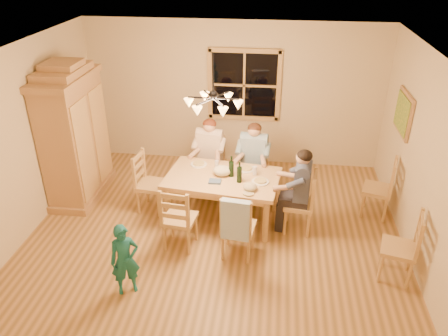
# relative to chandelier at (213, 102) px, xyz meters

# --- Properties ---
(floor) EXTENTS (5.50, 5.50, 0.00)m
(floor) POSITION_rel_chandelier_xyz_m (0.00, 0.00, -2.08)
(floor) COLOR olive
(floor) RESTS_ON ground
(ceiling) EXTENTS (5.50, 5.00, 0.02)m
(ceiling) POSITION_rel_chandelier_xyz_m (0.00, 0.00, 0.62)
(ceiling) COLOR white
(ceiling) RESTS_ON wall_back
(wall_back) EXTENTS (5.50, 0.02, 2.70)m
(wall_back) POSITION_rel_chandelier_xyz_m (0.00, 2.50, -0.73)
(wall_back) COLOR beige
(wall_back) RESTS_ON floor
(wall_left) EXTENTS (0.02, 5.00, 2.70)m
(wall_left) POSITION_rel_chandelier_xyz_m (-2.75, 0.00, -0.73)
(wall_left) COLOR beige
(wall_left) RESTS_ON floor
(wall_right) EXTENTS (0.02, 5.00, 2.70)m
(wall_right) POSITION_rel_chandelier_xyz_m (2.75, 0.00, -0.73)
(wall_right) COLOR beige
(wall_right) RESTS_ON floor
(window) EXTENTS (1.30, 0.06, 1.30)m
(window) POSITION_rel_chandelier_xyz_m (0.20, 2.47, -0.53)
(window) COLOR black
(window) RESTS_ON wall_back
(painting) EXTENTS (0.06, 0.78, 0.64)m
(painting) POSITION_rel_chandelier_xyz_m (2.71, 1.20, -0.48)
(painting) COLOR #A77148
(painting) RESTS_ON wall_right
(chandelier) EXTENTS (0.77, 0.68, 0.71)m
(chandelier) POSITION_rel_chandelier_xyz_m (0.00, 0.00, 0.00)
(chandelier) COLOR black
(chandelier) RESTS_ON ceiling
(armoire) EXTENTS (0.66, 1.40, 2.30)m
(armoire) POSITION_rel_chandelier_xyz_m (-2.42, 0.88, -1.02)
(armoire) COLOR #A77148
(armoire) RESTS_ON floor
(dining_table) EXTENTS (1.79, 1.22, 0.76)m
(dining_table) POSITION_rel_chandelier_xyz_m (0.06, 0.42, -1.42)
(dining_table) COLOR tan
(dining_table) RESTS_ON floor
(chair_far_left) EXTENTS (0.49, 0.47, 0.99)m
(chair_far_left) POSITION_rel_chandelier_xyz_m (-0.26, 1.26, -1.77)
(chair_far_left) COLOR tan
(chair_far_left) RESTS_ON floor
(chair_far_right) EXTENTS (0.49, 0.47, 0.99)m
(chair_far_right) POSITION_rel_chandelier_xyz_m (0.48, 1.17, -1.77)
(chair_far_right) COLOR tan
(chair_far_right) RESTS_ON floor
(chair_near_left) EXTENTS (0.49, 0.47, 0.99)m
(chair_near_left) POSITION_rel_chandelier_xyz_m (-0.45, -0.32, -1.77)
(chair_near_left) COLOR tan
(chair_near_left) RESTS_ON floor
(chair_near_right) EXTENTS (0.49, 0.47, 0.99)m
(chair_near_right) POSITION_rel_chandelier_xyz_m (0.39, -0.42, -1.77)
(chair_near_right) COLOR tan
(chair_near_right) RESTS_ON floor
(chair_end_left) EXTENTS (0.47, 0.49, 0.99)m
(chair_end_left) POSITION_rel_chandelier_xyz_m (-1.10, 0.55, -1.77)
(chair_end_left) COLOR tan
(chair_end_left) RESTS_ON floor
(chair_end_right) EXTENTS (0.47, 0.49, 0.99)m
(chair_end_right) POSITION_rel_chandelier_xyz_m (1.22, 0.28, -1.77)
(chair_end_right) COLOR tan
(chair_end_right) RESTS_ON floor
(adult_woman) EXTENTS (0.43, 0.46, 0.87)m
(adult_woman) POSITION_rel_chandelier_xyz_m (-0.26, 1.26, -1.24)
(adult_woman) COLOR beige
(adult_woman) RESTS_ON floor
(adult_plaid_man) EXTENTS (0.43, 0.46, 0.87)m
(adult_plaid_man) POSITION_rel_chandelier_xyz_m (0.48, 1.17, -1.24)
(adult_plaid_man) COLOR #316386
(adult_plaid_man) RESTS_ON floor
(adult_slate_man) EXTENTS (0.46, 0.43, 0.87)m
(adult_slate_man) POSITION_rel_chandelier_xyz_m (1.22, 0.28, -1.24)
(adult_slate_man) COLOR #424B6A
(adult_slate_man) RESTS_ON floor
(towel) EXTENTS (0.39, 0.14, 0.58)m
(towel) POSITION_rel_chandelier_xyz_m (0.36, -0.61, -1.38)
(towel) COLOR #A1BFDB
(towel) RESTS_ON chair_near_right
(wine_bottle_a) EXTENTS (0.08, 0.08, 0.33)m
(wine_bottle_a) POSITION_rel_chandelier_xyz_m (0.19, 0.45, -1.15)
(wine_bottle_a) COLOR black
(wine_bottle_a) RESTS_ON dining_table
(wine_bottle_b) EXTENTS (0.08, 0.08, 0.33)m
(wine_bottle_b) POSITION_rel_chandelier_xyz_m (0.33, 0.29, -1.15)
(wine_bottle_b) COLOR black
(wine_bottle_b) RESTS_ON dining_table
(plate_woman) EXTENTS (0.26, 0.26, 0.02)m
(plate_woman) POSITION_rel_chandelier_xyz_m (-0.36, 0.74, -1.31)
(plate_woman) COLOR white
(plate_woman) RESTS_ON dining_table
(plate_plaid) EXTENTS (0.26, 0.26, 0.02)m
(plate_plaid) POSITION_rel_chandelier_xyz_m (0.40, 0.68, -1.31)
(plate_plaid) COLOR white
(plate_plaid) RESTS_ON dining_table
(plate_slate) EXTENTS (0.26, 0.26, 0.02)m
(plate_slate) POSITION_rel_chandelier_xyz_m (0.64, 0.31, -1.31)
(plate_slate) COLOR white
(plate_slate) RESTS_ON dining_table
(wine_glass_a) EXTENTS (0.06, 0.06, 0.14)m
(wine_glass_a) POSITION_rel_chandelier_xyz_m (-0.06, 0.65, -1.25)
(wine_glass_a) COLOR silver
(wine_glass_a) RESTS_ON dining_table
(wine_glass_b) EXTENTS (0.06, 0.06, 0.14)m
(wine_glass_b) POSITION_rel_chandelier_xyz_m (0.54, 0.53, -1.25)
(wine_glass_b) COLOR silver
(wine_glass_b) RESTS_ON dining_table
(cap) EXTENTS (0.20, 0.20, 0.11)m
(cap) POSITION_rel_chandelier_xyz_m (0.50, 0.07, -1.26)
(cap) COLOR tan
(cap) RESTS_ON dining_table
(napkin) EXTENTS (0.20, 0.16, 0.03)m
(napkin) POSITION_rel_chandelier_xyz_m (-0.02, 0.23, -1.30)
(napkin) COLOR #465D81
(napkin) RESTS_ON dining_table
(cloth_bundle) EXTENTS (0.28, 0.22, 0.15)m
(cloth_bundle) POSITION_rel_chandelier_xyz_m (0.05, 0.45, -1.24)
(cloth_bundle) COLOR #C5B98F
(cloth_bundle) RESTS_ON dining_table
(child) EXTENTS (0.42, 0.36, 0.97)m
(child) POSITION_rel_chandelier_xyz_m (-0.91, -1.30, -1.59)
(child) COLOR #176267
(child) RESTS_ON floor
(chair_spare_front) EXTENTS (0.51, 0.53, 0.99)m
(chair_spare_front) POSITION_rel_chandelier_xyz_m (2.45, -0.62, -1.77)
(chair_spare_front) COLOR tan
(chair_spare_front) RESTS_ON floor
(chair_spare_back) EXTENTS (0.53, 0.54, 0.99)m
(chair_spare_back) POSITION_rel_chandelier_xyz_m (2.45, 0.85, -1.77)
(chair_spare_back) COLOR tan
(chair_spare_back) RESTS_ON floor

